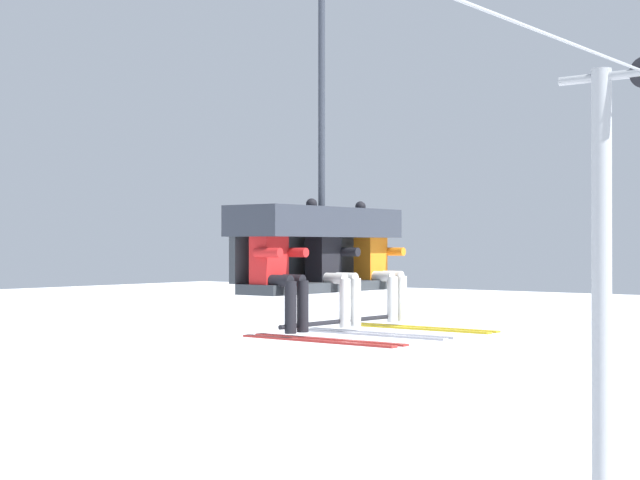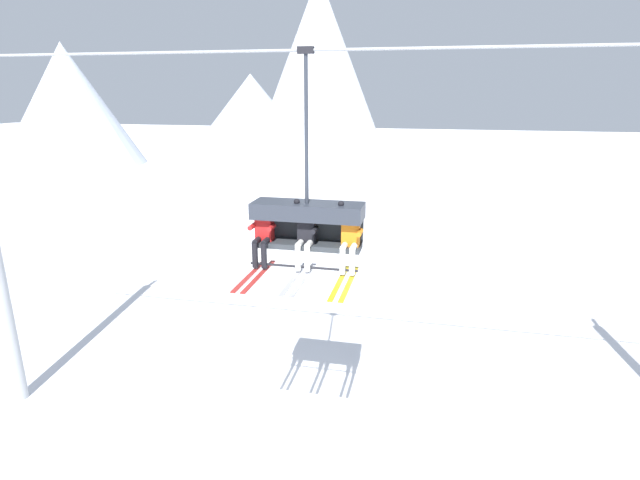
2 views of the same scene
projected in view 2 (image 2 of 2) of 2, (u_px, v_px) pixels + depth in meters
ground_plane at (270, 435)px, 11.85m from camera, size 200.00×200.00×0.00m
mountain_peak_west at (68, 105)px, 53.23m from camera, size 14.87×14.87×12.68m
mountain_peak_central at (252, 121)px, 52.42m from camera, size 15.67×15.67×9.48m
mountain_peak_east at (319, 79)px, 46.21m from camera, size 14.38×14.38×17.73m
lift_cable at (337, 50)px, 8.30m from camera, size 19.24×0.05×0.05m
chairlift_chair at (308, 216)px, 9.32m from camera, size 2.08×0.74×3.86m
skier_red at (263, 233)px, 9.38m from camera, size 0.46×1.70×1.23m
skier_black at (305, 235)px, 9.21m from camera, size 0.48×1.70×1.34m
skier_orange at (349, 238)px, 9.03m from camera, size 0.48×1.70×1.34m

